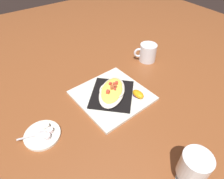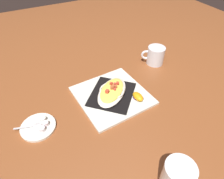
{
  "view_description": "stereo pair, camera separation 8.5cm",
  "coord_description": "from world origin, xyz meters",
  "px_view_note": "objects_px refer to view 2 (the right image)",
  "views": [
    {
      "loc": [
        0.36,
        0.51,
        0.61
      ],
      "look_at": [
        0.0,
        0.0,
        0.04
      ],
      "focal_mm": 31.46,
      "sensor_mm": 36.0,
      "label": 1
    },
    {
      "loc": [
        0.29,
        0.56,
        0.61
      ],
      "look_at": [
        0.0,
        0.0,
        0.04
      ],
      "focal_mm": 31.46,
      "sensor_mm": 36.0,
      "label": 2
    }
  ],
  "objects_px": {
    "coffee_mug": "(155,56)",
    "creamer_cup_2": "(43,119)",
    "creamer_saucer": "(38,127)",
    "creamer_cup_0": "(42,129)",
    "orange_garnish": "(138,97)",
    "stemmed_glass": "(177,177)",
    "spoon": "(35,126)",
    "gratin_dish": "(112,91)",
    "square_plate": "(112,95)",
    "creamer_cup_1": "(46,124)"
  },
  "relations": [
    {
      "from": "spoon",
      "to": "coffee_mug",
      "type": "bearing_deg",
      "value": -167.4
    },
    {
      "from": "creamer_cup_0",
      "to": "creamer_cup_1",
      "type": "bearing_deg",
      "value": -132.33
    },
    {
      "from": "gratin_dish",
      "to": "creamer_saucer",
      "type": "relative_size",
      "value": 1.68
    },
    {
      "from": "creamer_cup_0",
      "to": "creamer_saucer",
      "type": "bearing_deg",
      "value": -68.11
    },
    {
      "from": "stemmed_glass",
      "to": "creamer_cup_0",
      "type": "relative_size",
      "value": 5.79
    },
    {
      "from": "gratin_dish",
      "to": "creamer_cup_0",
      "type": "relative_size",
      "value": 9.25
    },
    {
      "from": "orange_garnish",
      "to": "creamer_cup_1",
      "type": "bearing_deg",
      "value": -6.39
    },
    {
      "from": "coffee_mug",
      "to": "creamer_saucer",
      "type": "xyz_separation_m",
      "value": [
        0.66,
        0.15,
        -0.04
      ]
    },
    {
      "from": "gratin_dish",
      "to": "creamer_cup_1",
      "type": "xyz_separation_m",
      "value": [
        0.3,
        0.03,
        -0.01
      ]
    },
    {
      "from": "spoon",
      "to": "orange_garnish",
      "type": "bearing_deg",
      "value": 172.71
    },
    {
      "from": "orange_garnish",
      "to": "creamer_cup_0",
      "type": "distance_m",
      "value": 0.4
    },
    {
      "from": "gratin_dish",
      "to": "creamer_cup_0",
      "type": "xyz_separation_m",
      "value": [
        0.32,
        0.05,
        -0.01
      ]
    },
    {
      "from": "stemmed_glass",
      "to": "creamer_cup_0",
      "type": "height_order",
      "value": "stemmed_glass"
    },
    {
      "from": "spoon",
      "to": "creamer_cup_1",
      "type": "relative_size",
      "value": 4.28
    },
    {
      "from": "stemmed_glass",
      "to": "creamer_cup_2",
      "type": "height_order",
      "value": "stemmed_glass"
    },
    {
      "from": "creamer_cup_2",
      "to": "stemmed_glass",
      "type": "bearing_deg",
      "value": 122.44
    },
    {
      "from": "coffee_mug",
      "to": "creamer_cup_0",
      "type": "relative_size",
      "value": 4.8
    },
    {
      "from": "creamer_saucer",
      "to": "creamer_cup_0",
      "type": "height_order",
      "value": "creamer_cup_0"
    },
    {
      "from": "square_plate",
      "to": "orange_garnish",
      "type": "relative_size",
      "value": 4.74
    },
    {
      "from": "spoon",
      "to": "creamer_cup_1",
      "type": "distance_m",
      "value": 0.04
    },
    {
      "from": "stemmed_glass",
      "to": "creamer_saucer",
      "type": "height_order",
      "value": "stemmed_glass"
    },
    {
      "from": "square_plate",
      "to": "spoon",
      "type": "distance_m",
      "value": 0.34
    },
    {
      "from": "creamer_saucer",
      "to": "gratin_dish",
      "type": "bearing_deg",
      "value": -176.03
    },
    {
      "from": "gratin_dish",
      "to": "creamer_cup_0",
      "type": "bearing_deg",
      "value": 9.03
    },
    {
      "from": "square_plate",
      "to": "coffee_mug",
      "type": "bearing_deg",
      "value": -158.64
    },
    {
      "from": "orange_garnish",
      "to": "creamer_cup_0",
      "type": "bearing_deg",
      "value": -3.42
    },
    {
      "from": "orange_garnish",
      "to": "spoon",
      "type": "relative_size",
      "value": 0.6
    },
    {
      "from": "creamer_saucer",
      "to": "creamer_cup_0",
      "type": "bearing_deg",
      "value": 111.89
    },
    {
      "from": "gratin_dish",
      "to": "square_plate",
      "type": "bearing_deg",
      "value": 42.53
    },
    {
      "from": "stemmed_glass",
      "to": "spoon",
      "type": "xyz_separation_m",
      "value": [
        0.3,
        -0.41,
        -0.08
      ]
    },
    {
      "from": "coffee_mug",
      "to": "creamer_cup_2",
      "type": "distance_m",
      "value": 0.65
    },
    {
      "from": "square_plate",
      "to": "spoon",
      "type": "bearing_deg",
      "value": 3.48
    },
    {
      "from": "creamer_cup_2",
      "to": "creamer_cup_0",
      "type": "bearing_deg",
      "value": 73.46
    },
    {
      "from": "creamer_saucer",
      "to": "creamer_cup_2",
      "type": "height_order",
      "value": "creamer_cup_2"
    },
    {
      "from": "orange_garnish",
      "to": "creamer_cup_2",
      "type": "height_order",
      "value": "orange_garnish"
    },
    {
      "from": "coffee_mug",
      "to": "creamer_cup_2",
      "type": "bearing_deg",
      "value": 11.94
    },
    {
      "from": "spoon",
      "to": "gratin_dish",
      "type": "bearing_deg",
      "value": -176.51
    },
    {
      "from": "square_plate",
      "to": "gratin_dish",
      "type": "relative_size",
      "value": 1.32
    },
    {
      "from": "orange_garnish",
      "to": "creamer_saucer",
      "type": "xyz_separation_m",
      "value": [
        0.42,
        -0.05,
        -0.02
      ]
    },
    {
      "from": "creamer_saucer",
      "to": "creamer_cup_0",
      "type": "xyz_separation_m",
      "value": [
        -0.01,
        0.03,
        0.01
      ]
    },
    {
      "from": "creamer_saucer",
      "to": "orange_garnish",
      "type": "bearing_deg",
      "value": 172.89
    },
    {
      "from": "gratin_dish",
      "to": "creamer_cup_2",
      "type": "xyz_separation_m",
      "value": [
        0.3,
        0.01,
        -0.01
      ]
    },
    {
      "from": "spoon",
      "to": "stemmed_glass",
      "type": "bearing_deg",
      "value": 126.35
    },
    {
      "from": "orange_garnish",
      "to": "stemmed_glass",
      "type": "distance_m",
      "value": 0.38
    },
    {
      "from": "coffee_mug",
      "to": "creamer_saucer",
      "type": "distance_m",
      "value": 0.67
    },
    {
      "from": "creamer_cup_2",
      "to": "coffee_mug",
      "type": "bearing_deg",
      "value": -168.06
    },
    {
      "from": "gratin_dish",
      "to": "spoon",
      "type": "distance_m",
      "value": 0.34
    },
    {
      "from": "spoon",
      "to": "creamer_cup_0",
      "type": "distance_m",
      "value": 0.04
    },
    {
      "from": "creamer_cup_1",
      "to": "gratin_dish",
      "type": "bearing_deg",
      "value": -174.04
    },
    {
      "from": "orange_garnish",
      "to": "creamer_cup_2",
      "type": "relative_size",
      "value": 2.57
    }
  ]
}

